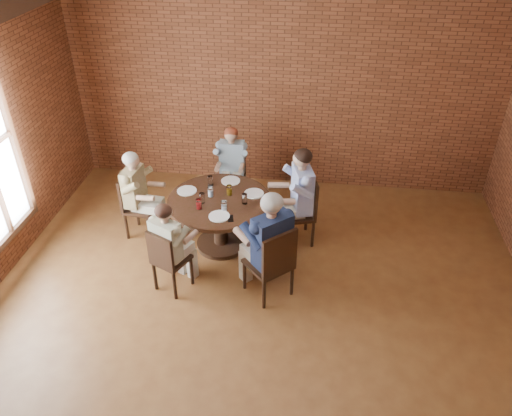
# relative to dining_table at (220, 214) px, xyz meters

# --- Properties ---
(floor) EXTENTS (7.00, 7.00, 0.00)m
(floor) POSITION_rel_dining_table_xyz_m (0.64, -1.64, -0.53)
(floor) COLOR brown
(floor) RESTS_ON ground
(ceiling) EXTENTS (7.00, 7.00, 0.00)m
(ceiling) POSITION_rel_dining_table_xyz_m (0.64, -1.64, 2.87)
(ceiling) COLOR white
(ceiling) RESTS_ON wall_back
(wall_back) EXTENTS (7.00, 0.00, 7.00)m
(wall_back) POSITION_rel_dining_table_xyz_m (0.64, 1.86, 1.17)
(wall_back) COLOR brown
(wall_back) RESTS_ON ground
(dining_table) EXTENTS (1.35, 1.35, 0.75)m
(dining_table) POSITION_rel_dining_table_xyz_m (0.00, 0.00, 0.00)
(dining_table) COLOR black
(dining_table) RESTS_ON floor
(chair_a) EXTENTS (0.56, 0.56, 0.97)m
(chair_a) POSITION_rel_dining_table_xyz_m (1.08, 0.30, -0.01)
(chair_a) COLOR black
(chair_a) RESTS_ON floor
(diner_a) EXTENTS (0.82, 0.73, 1.39)m
(diner_a) POSITION_rel_dining_table_xyz_m (0.99, 0.27, 0.17)
(diner_a) COLOR #445BB1
(diner_a) RESTS_ON floor
(chair_b) EXTENTS (0.39, 0.39, 0.89)m
(chair_b) POSITION_rel_dining_table_xyz_m (-0.03, 1.16, -0.04)
(chair_b) COLOR black
(chair_b) RESTS_ON floor
(diner_b) EXTENTS (0.49, 0.60, 1.24)m
(diner_b) POSITION_rel_dining_table_xyz_m (-0.03, 1.09, 0.09)
(diner_b) COLOR #8097A4
(diner_b) RESTS_ON floor
(chair_c) EXTENTS (0.44, 0.44, 0.90)m
(chair_c) POSITION_rel_dining_table_xyz_m (-1.22, 0.14, -0.03)
(chair_c) COLOR black
(chair_c) RESTS_ON floor
(diner_c) EXTENTS (0.66, 0.56, 1.27)m
(diner_c) POSITION_rel_dining_table_xyz_m (-1.14, 0.14, 0.11)
(diner_c) COLOR brown
(diner_c) RESTS_ON floor
(chair_d) EXTENTS (0.50, 0.50, 0.88)m
(chair_d) POSITION_rel_dining_table_xyz_m (-0.46, -0.94, -0.05)
(chair_d) COLOR black
(chair_d) RESTS_ON floor
(diner_d) EXTENTS (0.66, 0.71, 1.22)m
(diner_d) POSITION_rel_dining_table_xyz_m (-0.43, -0.88, 0.08)
(diner_d) COLOR beige
(diner_d) RESTS_ON floor
(chair_e) EXTENTS (0.66, 0.66, 0.99)m
(chair_e) POSITION_rel_dining_table_xyz_m (0.80, -0.89, 0.00)
(chair_e) COLOR black
(chair_e) RESTS_ON floor
(diner_e) EXTENTS (0.91, 0.92, 1.42)m
(diner_e) POSITION_rel_dining_table_xyz_m (0.73, -0.82, 0.18)
(diner_e) COLOR #16203E
(diner_e) RESTS_ON floor
(plate_a) EXTENTS (0.26, 0.26, 0.01)m
(plate_a) POSITION_rel_dining_table_xyz_m (0.43, 0.19, 0.23)
(plate_a) COLOR white
(plate_a) RESTS_ON dining_table
(plate_b) EXTENTS (0.26, 0.26, 0.01)m
(plate_b) POSITION_rel_dining_table_xyz_m (0.07, 0.47, 0.23)
(plate_b) COLOR white
(plate_b) RESTS_ON dining_table
(plate_c) EXTENTS (0.26, 0.26, 0.01)m
(plate_c) POSITION_rel_dining_table_xyz_m (-0.47, 0.14, 0.23)
(plate_c) COLOR white
(plate_c) RESTS_ON dining_table
(plate_d) EXTENTS (0.26, 0.26, 0.01)m
(plate_d) POSITION_rel_dining_table_xyz_m (0.07, -0.39, 0.23)
(plate_d) COLOR white
(plate_d) RESTS_ON dining_table
(glass_a) EXTENTS (0.07, 0.07, 0.14)m
(glass_a) POSITION_rel_dining_table_xyz_m (0.34, -0.05, 0.29)
(glass_a) COLOR white
(glass_a) RESTS_ON dining_table
(glass_b) EXTENTS (0.07, 0.07, 0.14)m
(glass_b) POSITION_rel_dining_table_xyz_m (0.11, 0.13, 0.29)
(glass_b) COLOR white
(glass_b) RESTS_ON dining_table
(glass_c) EXTENTS (0.07, 0.07, 0.14)m
(glass_c) POSITION_rel_dining_table_xyz_m (-0.19, 0.34, 0.29)
(glass_c) COLOR white
(glass_c) RESTS_ON dining_table
(glass_d) EXTENTS (0.07, 0.07, 0.14)m
(glass_d) POSITION_rel_dining_table_xyz_m (-0.13, 0.06, 0.29)
(glass_d) COLOR white
(glass_d) RESTS_ON dining_table
(glass_e) EXTENTS (0.07, 0.07, 0.14)m
(glass_e) POSITION_rel_dining_table_xyz_m (-0.20, -0.10, 0.29)
(glass_e) COLOR white
(glass_e) RESTS_ON dining_table
(glass_f) EXTENTS (0.07, 0.07, 0.14)m
(glass_f) POSITION_rel_dining_table_xyz_m (-0.21, -0.24, 0.29)
(glass_f) COLOR white
(glass_f) RESTS_ON dining_table
(glass_g) EXTENTS (0.07, 0.07, 0.14)m
(glass_g) POSITION_rel_dining_table_xyz_m (0.11, -0.24, 0.29)
(glass_g) COLOR white
(glass_g) RESTS_ON dining_table
(smartphone) EXTENTS (0.10, 0.15, 0.01)m
(smartphone) POSITION_rel_dining_table_xyz_m (0.22, -0.41, 0.23)
(smartphone) COLOR black
(smartphone) RESTS_ON dining_table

